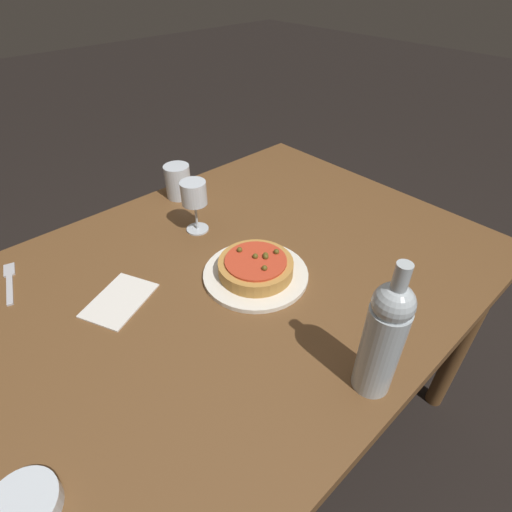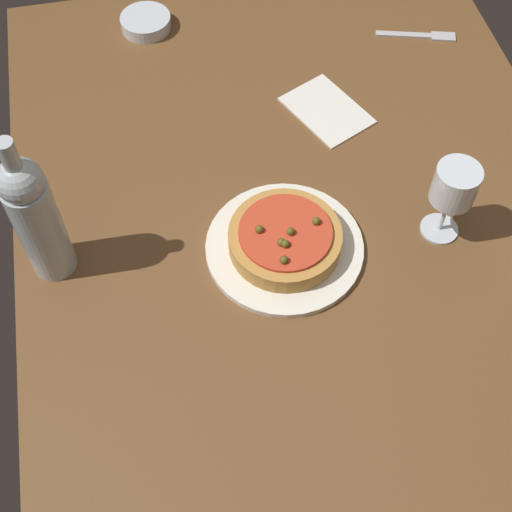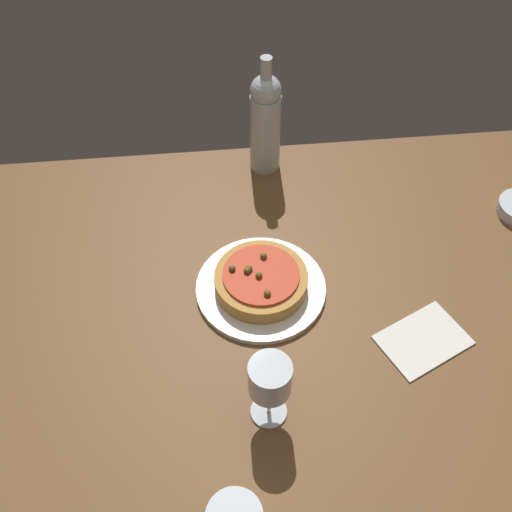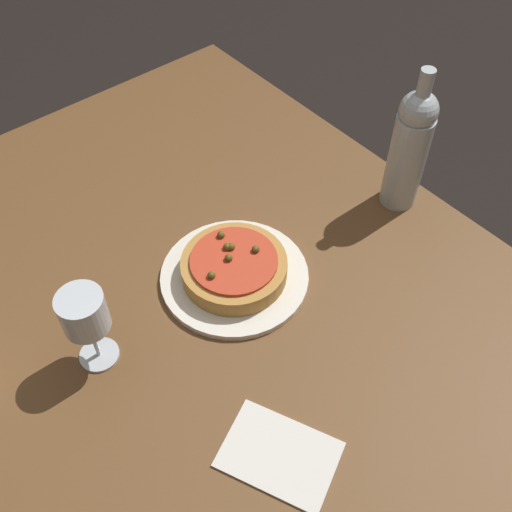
{
  "view_description": "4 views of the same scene",
  "coord_description": "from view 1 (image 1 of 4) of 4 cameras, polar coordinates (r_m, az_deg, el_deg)",
  "views": [
    {
      "loc": [
        0.48,
        0.62,
        1.42
      ],
      "look_at": [
        -0.04,
        0.05,
        0.82
      ],
      "focal_mm": 28.0,
      "sensor_mm": 36.0,
      "label": 1
    },
    {
      "loc": [
        -0.69,
        0.24,
        1.75
      ],
      "look_at": [
        -0.08,
        0.11,
        0.81
      ],
      "focal_mm": 50.0,
      "sensor_mm": 36.0,
      "label": 2
    },
    {
      "loc": [
        -0.13,
        -0.68,
        1.74
      ],
      "look_at": [
        -0.05,
        0.1,
        0.8
      ],
      "focal_mm": 42.0,
      "sensor_mm": 36.0,
      "label": 3
    },
    {
      "loc": [
        0.5,
        -0.34,
        1.6
      ],
      "look_at": [
        -0.04,
        0.1,
        0.78
      ],
      "focal_mm": 42.0,
      "sensor_mm": 36.0,
      "label": 4
    }
  ],
  "objects": [
    {
      "name": "paper_napkin",
      "position": [
        1.0,
        -18.92,
        -6.0
      ],
      "size": [
        0.2,
        0.17,
        0.0
      ],
      "color": "silver",
      "rests_on": "dining_table"
    },
    {
      "name": "dinner_plate",
      "position": [
        1.01,
        -0.04,
        -2.62
      ],
      "size": [
        0.27,
        0.27,
        0.01
      ],
      "color": "white",
      "rests_on": "dining_table"
    },
    {
      "name": "wine_bottle",
      "position": [
        0.73,
        17.74,
        -11.0
      ],
      "size": [
        0.07,
        0.07,
        0.3
      ],
      "color": "#B2BCC1",
      "rests_on": "dining_table"
    },
    {
      "name": "ground_plane",
      "position": [
        1.62,
        -2.57,
        -23.06
      ],
      "size": [
        14.0,
        14.0,
        0.0
      ],
      "primitive_type": "plane",
      "color": "black"
    },
    {
      "name": "pizza",
      "position": [
        1.0,
        -0.03,
        -1.48
      ],
      "size": [
        0.19,
        0.19,
        0.05
      ],
      "color": "#BC843D",
      "rests_on": "dinner_plate"
    },
    {
      "name": "water_cup",
      "position": [
        1.35,
        -11.08,
        10.41
      ],
      "size": [
        0.08,
        0.08,
        0.11
      ],
      "color": "silver",
      "rests_on": "dining_table"
    },
    {
      "name": "wine_glass",
      "position": [
        1.13,
        -8.86,
        8.56
      ],
      "size": [
        0.07,
        0.07,
        0.16
      ],
      "color": "silver",
      "rests_on": "dining_table"
    },
    {
      "name": "dining_table",
      "position": [
        1.08,
        -3.56,
        -5.79
      ],
      "size": [
        1.4,
        1.0,
        0.75
      ],
      "color": "brown",
      "rests_on": "ground_plane"
    },
    {
      "name": "side_bowl",
      "position": [
        0.78,
        -30.27,
        -28.5
      ],
      "size": [
        0.11,
        0.11,
        0.03
      ],
      "color": "silver",
      "rests_on": "dining_table"
    },
    {
      "name": "fork",
      "position": [
        1.17,
        -31.75,
        -3.0
      ],
      "size": [
        0.07,
        0.17,
        0.0
      ],
      "rotation": [
        0.0,
        0.0,
        -1.85
      ],
      "color": "#B7B7BC",
      "rests_on": "dining_table"
    }
  ]
}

